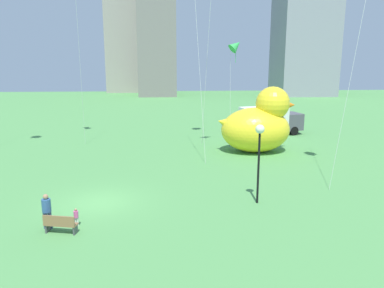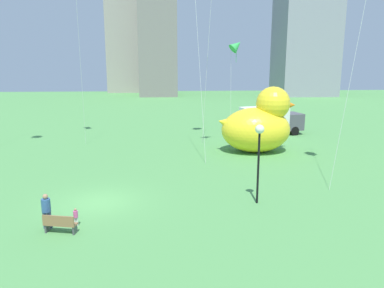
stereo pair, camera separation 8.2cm
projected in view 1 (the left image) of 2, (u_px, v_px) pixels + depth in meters
ground_plane at (100, 203)px, 21.43m from camera, size 140.00×140.00×0.00m
park_bench at (60, 224)px, 17.59m from camera, size 1.56×0.76×0.90m
person_adult at (47, 210)px, 18.03m from camera, size 0.41×0.41×1.69m
person_child at (76, 216)px, 18.35m from camera, size 0.22×0.22×0.89m
giant_inflatable_duck at (258, 124)px, 32.36m from camera, size 6.59×4.23×5.47m
lamppost at (259, 143)px, 20.63m from camera, size 0.48×0.48×4.37m
box_truck at (270, 121)px, 39.63m from camera, size 6.71×3.79×2.85m
city_skyline at (209, 29)px, 80.94m from camera, size 46.93×18.57×31.82m
kite_green at (236, 46)px, 39.70m from camera, size 1.79×1.48×9.71m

